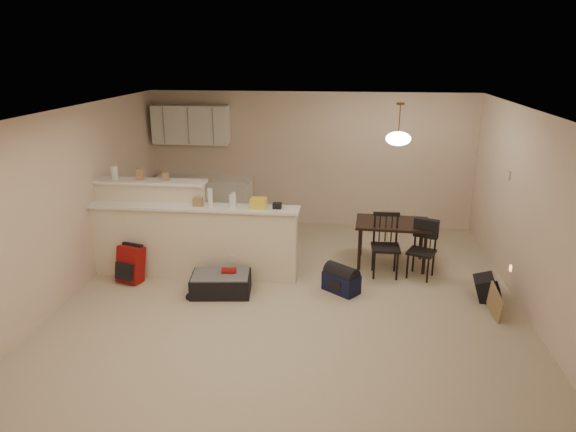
# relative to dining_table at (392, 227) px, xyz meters

# --- Properties ---
(room) EXTENTS (7.00, 7.02, 2.50)m
(room) POSITION_rel_dining_table_xyz_m (-1.41, -1.67, 0.64)
(room) COLOR #BEAF92
(room) RESTS_ON ground
(breakfast_bar) EXTENTS (3.08, 0.58, 1.39)m
(breakfast_bar) POSITION_rel_dining_table_xyz_m (-3.17, -0.68, -0.00)
(breakfast_bar) COLOR beige
(breakfast_bar) RESTS_ON ground
(upper_cabinets) EXTENTS (1.40, 0.34, 0.70)m
(upper_cabinets) POSITION_rel_dining_table_xyz_m (-3.61, 1.65, 1.29)
(upper_cabinets) COLOR white
(upper_cabinets) RESTS_ON room
(kitchen_counter) EXTENTS (1.80, 0.60, 0.90)m
(kitchen_counter) POSITION_rel_dining_table_xyz_m (-3.41, 1.52, -0.16)
(kitchen_counter) COLOR white
(kitchen_counter) RESTS_ON ground
(thermostat) EXTENTS (0.02, 0.12, 0.12)m
(thermostat) POSITION_rel_dining_table_xyz_m (1.58, -0.12, 0.89)
(thermostat) COLOR beige
(thermostat) RESTS_ON room
(jar) EXTENTS (0.10, 0.10, 0.20)m
(jar) POSITION_rel_dining_table_xyz_m (-4.13, -0.55, 0.88)
(jar) COLOR silver
(jar) RESTS_ON breakfast_bar
(cereal_box) EXTENTS (0.10, 0.07, 0.16)m
(cereal_box) POSITION_rel_dining_table_xyz_m (-3.74, -0.55, 0.86)
(cereal_box) COLOR #97784E
(cereal_box) RESTS_ON breakfast_bar
(small_box) EXTENTS (0.08, 0.06, 0.12)m
(small_box) POSITION_rel_dining_table_xyz_m (-3.35, -0.55, 0.84)
(small_box) COLOR #97784E
(small_box) RESTS_ON breakfast_bar
(bottle_a) EXTENTS (0.07, 0.07, 0.26)m
(bottle_a) POSITION_rel_dining_table_xyz_m (-2.64, -0.77, 0.61)
(bottle_a) COLOR silver
(bottle_a) RESTS_ON breakfast_bar
(bottle_b) EXTENTS (0.06, 0.06, 0.18)m
(bottle_b) POSITION_rel_dining_table_xyz_m (-2.34, -0.77, 0.57)
(bottle_b) COLOR silver
(bottle_b) RESTS_ON breakfast_bar
(bag_lump) EXTENTS (0.22, 0.18, 0.14)m
(bag_lump) POSITION_rel_dining_table_xyz_m (-1.95, -0.77, 0.55)
(bag_lump) COLOR #97784E
(bag_lump) RESTS_ON breakfast_bar
(pouch) EXTENTS (0.12, 0.10, 0.08)m
(pouch) POSITION_rel_dining_table_xyz_m (-1.68, -0.77, 0.52)
(pouch) COLOR #97784E
(pouch) RESTS_ON breakfast_bar
(extra_item_x) EXTENTS (0.13, 0.10, 0.12)m
(extra_item_x) POSITION_rel_dining_table_xyz_m (-2.82, -0.77, 0.54)
(extra_item_x) COLOR #97784E
(extra_item_x) RESTS_ON breakfast_bar
(extra_item_y) EXTENTS (0.07, 0.07, 0.21)m
(extra_item_y) POSITION_rel_dining_table_xyz_m (-2.30, -0.77, 0.59)
(extra_item_y) COLOR silver
(extra_item_y) RESTS_ON breakfast_bar
(dining_table) EXTENTS (1.15, 0.80, 0.69)m
(dining_table) POSITION_rel_dining_table_xyz_m (0.00, 0.00, 0.00)
(dining_table) COLOR black
(dining_table) RESTS_ON ground
(pendant_lamp) EXTENTS (0.36, 0.36, 0.62)m
(pendant_lamp) POSITION_rel_dining_table_xyz_m (0.00, 0.00, 1.38)
(pendant_lamp) COLOR brown
(pendant_lamp) RESTS_ON room
(dining_chair_near) EXTENTS (0.42, 0.40, 0.94)m
(dining_chair_near) POSITION_rel_dining_table_xyz_m (-0.12, -0.44, -0.14)
(dining_chair_near) COLOR black
(dining_chair_near) RESTS_ON ground
(dining_chair_far) EXTENTS (0.48, 0.47, 0.84)m
(dining_chair_far) POSITION_rel_dining_table_xyz_m (0.40, -0.44, -0.19)
(dining_chair_far) COLOR black
(dining_chair_far) RESTS_ON ground
(suitcase) EXTENTS (0.86, 0.61, 0.27)m
(suitcase) POSITION_rel_dining_table_xyz_m (-2.40, -1.29, -0.47)
(suitcase) COLOR black
(suitcase) RESTS_ON ground
(red_backpack) EXTENTS (0.40, 0.31, 0.53)m
(red_backpack) POSITION_rel_dining_table_xyz_m (-3.79, -1.06, -0.35)
(red_backpack) COLOR maroon
(red_backpack) RESTS_ON ground
(navy_duffel) EXTENTS (0.56, 0.52, 0.27)m
(navy_duffel) POSITION_rel_dining_table_xyz_m (-0.75, -1.06, -0.47)
(navy_duffel) COLOR black
(navy_duffel) RESTS_ON ground
(black_daypack) EXTENTS (0.30, 0.39, 0.31)m
(black_daypack) POSITION_rel_dining_table_xyz_m (1.19, -1.06, -0.45)
(black_daypack) COLOR black
(black_daypack) RESTS_ON ground
(cardboard_sheet) EXTENTS (0.05, 0.47, 0.36)m
(cardboard_sheet) POSITION_rel_dining_table_xyz_m (1.18, -1.54, -0.43)
(cardboard_sheet) COLOR #97784E
(cardboard_sheet) RESTS_ON ground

